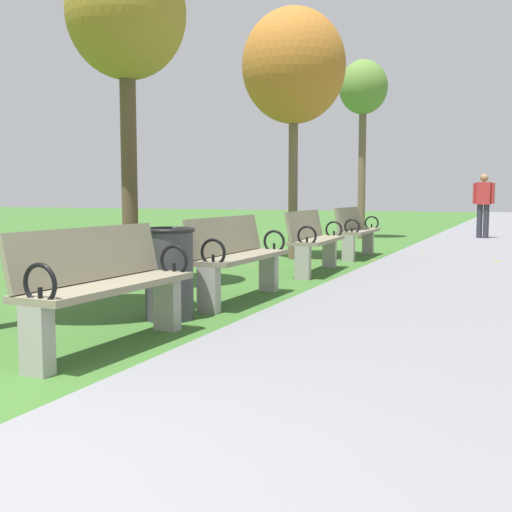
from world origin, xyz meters
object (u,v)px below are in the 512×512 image
(park_bench_2, at_px, (105,284))
(tree_3, at_px, (294,67))
(park_bench_5, at_px, (356,231))
(park_bench_3, at_px, (237,256))
(tree_2, at_px, (126,18))
(trash_bin, at_px, (169,273))
(tree_4, at_px, (363,92))
(pedestrian_walking, at_px, (483,202))
(park_bench_4, at_px, (314,240))

(park_bench_2, bearing_deg, tree_3, 98.13)
(park_bench_5, xyz_separation_m, tree_3, (-0.95, -0.70, 2.81))
(park_bench_3, relative_size, tree_2, 0.40)
(tree_2, xyz_separation_m, trash_bin, (1.39, -1.43, -2.76))
(tree_2, distance_m, trash_bin, 3.40)
(tree_2, relative_size, trash_bin, 4.77)
(tree_2, relative_size, tree_4, 0.90)
(pedestrian_walking, bearing_deg, tree_4, -158.03)
(park_bench_5, xyz_separation_m, tree_2, (-1.54, -4.79, 2.70))
(park_bench_2, height_order, park_bench_3, same)
(park_bench_3, bearing_deg, park_bench_4, 90.00)
(tree_4, relative_size, trash_bin, 5.31)
(park_bench_3, relative_size, trash_bin, 1.91)
(park_bench_4, bearing_deg, park_bench_5, 90.00)
(park_bench_3, bearing_deg, park_bench_5, 90.00)
(park_bench_2, distance_m, tree_2, 4.04)
(tree_3, bearing_deg, tree_2, -98.19)
(park_bench_4, relative_size, pedestrian_walking, 1.00)
(park_bench_5, bearing_deg, tree_3, -143.62)
(park_bench_2, distance_m, tree_3, 7.30)
(park_bench_4, xyz_separation_m, trash_bin, (-0.15, -3.78, -0.06))
(park_bench_5, distance_m, tree_2, 5.70)
(park_bench_3, distance_m, tree_3, 5.28)
(park_bench_2, distance_m, pedestrian_walking, 13.44)
(pedestrian_walking, bearing_deg, tree_3, -112.24)
(park_bench_3, distance_m, tree_2, 3.12)
(park_bench_3, height_order, tree_3, tree_3)
(park_bench_2, relative_size, tree_3, 0.38)
(park_bench_5, height_order, trash_bin, park_bench_5)
(park_bench_5, height_order, pedestrian_walking, pedestrian_walking)
(park_bench_4, height_order, pedestrian_walking, pedestrian_walking)
(park_bench_3, xyz_separation_m, trash_bin, (-0.15, -1.15, -0.06))
(park_bench_4, distance_m, pedestrian_walking, 8.57)
(tree_2, height_order, trash_bin, tree_2)
(trash_bin, bearing_deg, tree_3, 98.31)
(park_bench_3, distance_m, park_bench_4, 2.63)
(park_bench_5, relative_size, tree_2, 0.40)
(pedestrian_walking, distance_m, trash_bin, 12.32)
(park_bench_2, bearing_deg, tree_2, 120.76)
(park_bench_2, bearing_deg, park_bench_5, 90.00)
(park_bench_2, relative_size, park_bench_4, 1.00)
(tree_3, bearing_deg, park_bench_4, -61.24)
(tree_2, bearing_deg, park_bench_5, 72.16)
(park_bench_4, height_order, tree_2, tree_2)
(park_bench_4, bearing_deg, tree_4, 98.62)
(park_bench_4, bearing_deg, pedestrian_walking, 78.12)
(park_bench_4, distance_m, tree_2, 3.89)
(park_bench_4, xyz_separation_m, pedestrian_walking, (1.76, 8.38, 0.44))
(park_bench_4, relative_size, park_bench_5, 1.01)
(park_bench_4, relative_size, trash_bin, 1.93)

